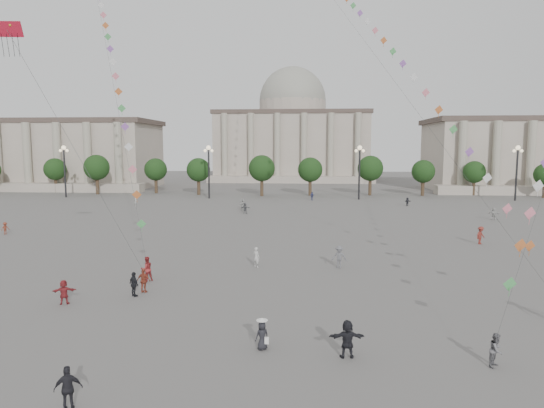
{
  "coord_description": "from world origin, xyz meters",
  "views": [
    {
      "loc": [
        4.6,
        -26.35,
        10.38
      ],
      "look_at": [
        1.88,
        12.0,
        5.83
      ],
      "focal_mm": 32.0,
      "sensor_mm": 36.0,
      "label": 1
    }
  ],
  "objects": [
    {
      "name": "tourist_2",
      "position": [
        -11.36,
        3.74,
        0.82
      ],
      "size": [
        1.6,
        0.95,
        1.65
      ],
      "primitive_type": "imported",
      "rotation": [
        0.0,
        0.0,
        3.47
      ],
      "color": "maroon",
      "rests_on": "ground"
    },
    {
      "name": "person_crowd_9",
      "position": [
        22.42,
        59.87,
        0.76
      ],
      "size": [
        1.41,
        1.19,
        1.52
      ],
      "primitive_type": "imported",
      "rotation": [
        0.0,
        0.0,
        0.62
      ],
      "color": "black",
      "rests_on": "ground"
    },
    {
      "name": "tree_row",
      "position": [
        0.0,
        78.0,
        5.39
      ],
      "size": [
        137.12,
        5.12,
        8.0
      ],
      "color": "#3C2E1E",
      "rests_on": "ground"
    },
    {
      "name": "person_crowd_0",
      "position": [
        5.73,
        68.0,
        0.83
      ],
      "size": [
        1.02,
        0.91,
        1.66
      ],
      "primitive_type": "imported",
      "rotation": [
        0.0,
        0.0,
        0.65
      ],
      "color": "#37407C",
      "rests_on": "ground"
    },
    {
      "name": "person_crowd_4",
      "position": [
        -5.85,
        52.1,
        0.97
      ],
      "size": [
        1.17,
        1.89,
        1.94
      ],
      "primitive_type": "imported",
      "rotation": [
        0.0,
        0.0,
        4.35
      ],
      "color": "#B6B6B2",
      "rests_on": "ground"
    },
    {
      "name": "kite_train_west",
      "position": [
        -19.16,
        30.69,
        24.92
      ],
      "size": [
        21.96,
        39.35,
        62.63
      ],
      "color": "#3F3F3F",
      "rests_on": "ground"
    },
    {
      "name": "tourist_4",
      "position": [
        -4.7,
        -8.88,
        0.92
      ],
      "size": [
        1.16,
        0.8,
        1.84
      ],
      "primitive_type": "imported",
      "rotation": [
        0.0,
        0.0,
        3.5
      ],
      "color": "black",
      "rests_on": "ground"
    },
    {
      "name": "dragon_kite",
      "position": [
        -16.75,
        8.02,
        17.88
      ],
      "size": [
        6.1,
        1.08,
        19.86
      ],
      "color": "red",
      "rests_on": "ground"
    },
    {
      "name": "hat_person",
      "position": [
        2.41,
        -2.56,
        0.81
      ],
      "size": [
        0.86,
        0.78,
        1.69
      ],
      "color": "black",
      "rests_on": "ground"
    },
    {
      "name": "lamp_post_far_west",
      "position": [
        -45.0,
        70.0,
        7.35
      ],
      "size": [
        2.0,
        0.9,
        10.65
      ],
      "color": "#262628",
      "rests_on": "ground"
    },
    {
      "name": "person_crowd_7",
      "position": [
        31.3,
        44.04,
        0.89
      ],
      "size": [
        1.72,
        0.94,
        1.77
      ],
      "primitive_type": "imported",
      "rotation": [
        0.0,
        0.0,
        2.87
      ],
      "color": "beige",
      "rests_on": "ground"
    },
    {
      "name": "tourist_0",
      "position": [
        -6.94,
        6.63,
        0.87
      ],
      "size": [
        1.08,
        0.6,
        1.75
      ],
      "primitive_type": "imported",
      "rotation": [
        0.0,
        0.0,
        2.96
      ],
      "color": "#9A3E2A",
      "rests_on": "ground"
    },
    {
      "name": "person_crowd_8",
      "position": [
        23.28,
        26.16,
        0.96
      ],
      "size": [
        1.41,
        1.33,
        1.92
      ],
      "primitive_type": "imported",
      "rotation": [
        0.0,
        0.0,
        0.67
      ],
      "color": "maroon",
      "rests_on": "ground"
    },
    {
      "name": "kite_flyer_0",
      "position": [
        -7.71,
        9.58,
        0.97
      ],
      "size": [
        1.19,
        1.16,
        1.94
      ],
      "primitive_type": "imported",
      "rotation": [
        0.0,
        0.0,
        3.81
      ],
      "color": "maroon",
      "rests_on": "ground"
    },
    {
      "name": "kite_train_mid",
      "position": [
        10.51,
        34.95,
        26.09
      ],
      "size": [
        17.48,
        60.26,
        78.41
      ],
      "color": "#3F3F3F",
      "rests_on": "ground"
    },
    {
      "name": "tourist_1",
      "position": [
        -7.31,
        5.68,
        0.87
      ],
      "size": [
        1.07,
        0.98,
        1.75
      ],
      "primitive_type": "imported",
      "rotation": [
        0.0,
        0.0,
        2.46
      ],
      "color": "black",
      "rests_on": "ground"
    },
    {
      "name": "kite_flyer_2",
      "position": [
        13.65,
        -3.7,
        0.82
      ],
      "size": [
        0.98,
        1.01,
        1.63
      ],
      "primitive_type": "imported",
      "rotation": [
        0.0,
        0.0,
        0.88
      ],
      "color": "slate",
      "rests_on": "ground"
    },
    {
      "name": "person_crowd_12",
      "position": [
        -4.89,
        48.09,
        0.84
      ],
      "size": [
        1.62,
        0.78,
        1.68
      ],
      "primitive_type": "imported",
      "rotation": [
        0.0,
        0.0,
        2.95
      ],
      "color": "#595A5E",
      "rests_on": "ground"
    },
    {
      "name": "ground",
      "position": [
        0.0,
        0.0,
        0.0
      ],
      "size": [
        360.0,
        360.0,
        0.0
      ],
      "primitive_type": "plane",
      "color": "#5D5A58",
      "rests_on": "ground"
    },
    {
      "name": "person_crowd_13",
      "position": [
        0.34,
        14.51,
        0.89
      ],
      "size": [
        0.77,
        0.73,
        1.78
      ],
      "primitive_type": "imported",
      "rotation": [
        0.0,
        0.0,
        2.49
      ],
      "color": "beige",
      "rests_on": "ground"
    },
    {
      "name": "person_crowd_10",
      "position": [
        -25.25,
        56.07,
        0.91
      ],
      "size": [
        0.65,
        0.78,
        1.82
      ],
      "primitive_type": "imported",
      "rotation": [
        0.0,
        0.0,
        1.96
      ],
      "color": "beige",
      "rests_on": "ground"
    },
    {
      "name": "person_crowd_3",
      "position": [
        6.69,
        -3.19,
        0.95
      ],
      "size": [
        1.81,
        0.72,
        1.91
      ],
      "primitive_type": "imported",
      "rotation": [
        0.0,
        0.0,
        3.23
      ],
      "color": "black",
      "rests_on": "ground"
    },
    {
      "name": "person_crowd_6",
      "position": [
        7.48,
        14.8,
        0.97
      ],
      "size": [
        1.34,
        0.88,
        1.93
      ],
      "primitive_type": "imported",
      "rotation": [
        0.0,
        0.0,
        6.15
      ],
      "color": "#5E5E62",
      "rests_on": "ground"
    },
    {
      "name": "lamp_post_mid_east",
      "position": [
        15.0,
        70.0,
        7.35
      ],
      "size": [
        2.0,
        0.9,
        10.65
      ],
      "color": "#262628",
      "rests_on": "ground"
    },
    {
      "name": "person_crowd_2",
      "position": [
        -31.14,
        28.13,
        0.74
      ],
      "size": [
        0.98,
        1.1,
        1.48
      ],
      "primitive_type": "imported",
      "rotation": [
        0.0,
        0.0,
        1.0
      ],
      "color": "brown",
      "rests_on": "ground"
    },
    {
      "name": "hall_central",
      "position": [
        0.0,
        129.22,
        14.23
      ],
      "size": [
        48.3,
        34.3,
        35.5
      ],
      "color": "#A69A8B",
      "rests_on": "ground"
    },
    {
      "name": "lamp_post_mid_west",
      "position": [
        -15.0,
        70.0,
        7.35
      ],
      "size": [
        2.0,
        0.9,
        10.65
      ],
      "color": "#262628",
      "rests_on": "ground"
    },
    {
      "name": "lamp_post_far_east",
      "position": [
        45.0,
        70.0,
        7.35
      ],
      "size": [
        2.0,
        0.9,
        10.65
      ],
      "color": "#262628",
      "rests_on": "ground"
    }
  ]
}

